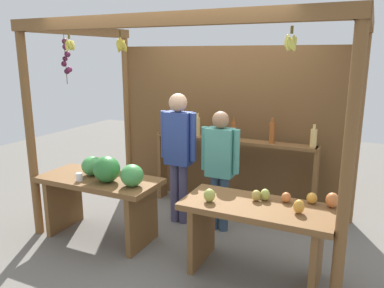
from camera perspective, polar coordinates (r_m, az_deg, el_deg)
The scene contains 7 objects.
ground_plane at distance 4.86m, azimuth 0.99°, elevation -12.37°, with size 12.00×12.00×0.00m, color slate.
market_stall at distance 4.87m, azimuth 3.31°, elevation 5.19°, with size 3.50×2.03×2.47m.
fruit_counter_left at distance 4.46m, azimuth -13.25°, elevation -6.16°, with size 1.42×0.64×1.03m.
fruit_counter_right at distance 3.73m, azimuth 9.96°, elevation -11.54°, with size 1.43×0.64×0.88m.
bottle_shelf_unit at distance 5.16m, azimuth 6.14°, elevation -1.52°, with size 2.25×0.22×1.33m.
vendor_man at distance 4.67m, azimuth -2.07°, elevation -0.41°, with size 0.48×0.22×1.66m.
vendor_woman at distance 4.50m, azimuth 4.23°, elevation -2.64°, with size 0.48×0.20×1.47m.
Camera 1 is at (1.80, -3.99, 2.12)m, focal length 35.35 mm.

